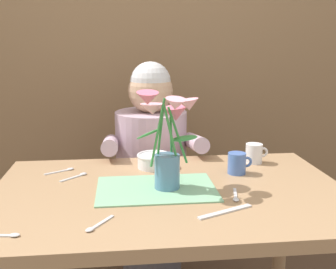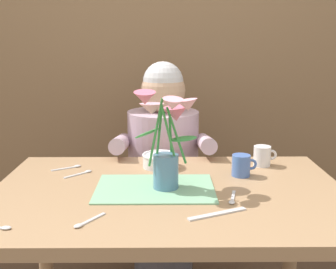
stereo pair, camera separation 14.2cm
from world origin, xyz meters
TOP-DOWN VIEW (x-y plane):
  - wood_panel_backdrop at (0.00, 1.05)m, footprint 4.00×0.10m
  - dining_table at (0.00, 0.00)m, footprint 1.20×0.80m
  - seated_person at (-0.02, 0.62)m, footprint 0.45×0.47m
  - striped_placemat at (-0.05, 0.01)m, footprint 0.40×0.28m
  - flower_vase at (-0.01, 0.01)m, footprint 0.22×0.20m
  - ceramic_bowl at (-0.04, 0.25)m, footprint 0.14×0.14m
  - dinner_knife at (0.14, -0.21)m, footprint 0.18×0.09m
  - ceramic_mug at (0.27, 0.14)m, footprint 0.09×0.07m
  - tea_cup at (0.38, 0.27)m, footprint 0.09×0.07m
  - spoon_0 at (0.20, -0.10)m, footprint 0.04×0.12m
  - spoon_1 at (-0.38, 0.25)m, footprint 0.11×0.07m
  - spoon_2 at (-0.33, 0.17)m, footprint 0.10×0.09m
  - spoon_4 at (-0.24, -0.26)m, footprint 0.08×0.11m

SIDE VIEW (x-z plane):
  - seated_person at x=-0.02m, z-range 0.00..1.13m
  - dining_table at x=0.00m, z-range 0.27..1.01m
  - striped_placemat at x=-0.05m, z-range 0.74..0.74m
  - dinner_knife at x=0.14m, z-range 0.74..0.74m
  - spoon_0 at x=0.20m, z-range 0.74..0.75m
  - spoon_1 at x=-0.38m, z-range 0.74..0.75m
  - spoon_2 at x=-0.33m, z-range 0.74..0.75m
  - spoon_4 at x=-0.24m, z-range 0.74..0.75m
  - ceramic_bowl at x=-0.04m, z-range 0.74..0.80m
  - ceramic_mug at x=0.27m, z-range 0.74..0.82m
  - tea_cup at x=0.38m, z-range 0.74..0.82m
  - flower_vase at x=-0.01m, z-range 0.75..1.10m
  - wood_panel_backdrop at x=0.00m, z-range 0.00..2.50m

